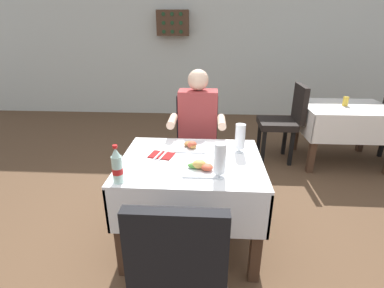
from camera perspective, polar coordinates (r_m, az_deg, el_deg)
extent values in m
plane|color=brown|center=(2.37, -1.25, -20.47)|extent=(11.00, 11.00, 0.00)
cube|color=silver|center=(5.58, 2.03, 20.76)|extent=(11.00, 0.12, 2.92)
cube|color=white|center=(2.05, -0.17, -3.38)|extent=(1.01, 0.83, 0.02)
cube|color=white|center=(1.79, -1.01, -13.94)|extent=(1.01, 0.02, 0.32)
cube|color=white|center=(2.49, 0.43, -2.87)|extent=(1.01, 0.02, 0.32)
cube|color=white|center=(2.22, -13.24, -6.91)|extent=(0.02, 0.83, 0.32)
cube|color=white|center=(2.16, 13.27, -7.70)|extent=(0.02, 0.83, 0.32)
cube|color=#472D1E|center=(2.03, -14.10, -16.62)|extent=(0.07, 0.07, 0.71)
cube|color=#472D1E|center=(1.98, 12.84, -17.70)|extent=(0.07, 0.07, 0.71)
cube|color=#472D1E|center=(2.60, -9.63, -6.92)|extent=(0.07, 0.07, 0.71)
cube|color=#472D1E|center=(2.55, 10.50, -7.50)|extent=(0.07, 0.07, 0.71)
cube|color=black|center=(2.80, 0.76, -1.23)|extent=(0.44, 0.44, 0.08)
cube|color=black|center=(2.94, 1.03, 5.37)|extent=(0.42, 0.06, 0.44)
cube|color=black|center=(2.78, -2.97, -7.57)|extent=(0.04, 0.04, 0.45)
cube|color=black|center=(2.76, 4.12, -7.77)|extent=(0.04, 0.04, 0.45)
cube|color=black|center=(3.07, -2.28, -4.42)|extent=(0.04, 0.04, 0.45)
cube|color=black|center=(3.06, 4.08, -4.59)|extent=(0.04, 0.04, 0.45)
cube|color=black|center=(1.60, -1.92, -22.11)|extent=(0.44, 0.44, 0.08)
cube|color=black|center=(1.24, -3.22, -21.57)|extent=(0.42, 0.06, 0.44)
cube|color=black|center=(1.90, 4.33, -24.41)|extent=(0.04, 0.04, 0.45)
cube|color=black|center=(1.92, -6.83, -23.87)|extent=(0.04, 0.04, 0.45)
cylinder|color=#282D42|center=(2.74, -0.82, -7.98)|extent=(0.10, 0.10, 0.45)
cylinder|color=#282D42|center=(2.73, 2.56, -8.07)|extent=(0.10, 0.10, 0.45)
cube|color=#282D42|center=(2.75, 1.06, -1.19)|extent=(0.34, 0.36, 0.12)
cube|color=#9E3838|center=(2.72, 1.18, 5.49)|extent=(0.36, 0.20, 0.50)
sphere|color=beige|center=(2.64, 1.24, 12.67)|extent=(0.19, 0.19, 0.19)
cylinder|color=beige|center=(2.51, -3.96, 4.59)|extent=(0.07, 0.26, 0.07)
cylinder|color=beige|center=(2.49, 5.92, 4.40)|extent=(0.07, 0.26, 0.07)
cube|color=white|center=(1.90, 1.67, -5.14)|extent=(0.22, 0.22, 0.01)
ellipsoid|color=#C14C33|center=(1.87, 3.02, -4.64)|extent=(0.11, 0.11, 0.04)
ellipsoid|color=#4C8E38|center=(1.90, 0.46, -4.36)|extent=(0.10, 0.06, 0.03)
ellipsoid|color=gold|center=(1.89, 1.44, -4.03)|extent=(0.10, 0.09, 0.06)
cube|color=white|center=(2.26, -0.25, -0.51)|extent=(0.24, 0.24, 0.01)
ellipsoid|color=#C14C33|center=(2.21, -0.01, -0.12)|extent=(0.10, 0.10, 0.05)
ellipsoid|color=#B77A38|center=(2.21, 0.12, -0.35)|extent=(0.07, 0.09, 0.04)
ellipsoid|color=#99602D|center=(2.25, -0.59, 0.06)|extent=(0.09, 0.10, 0.03)
cylinder|color=white|center=(1.82, 5.45, -6.54)|extent=(0.07, 0.07, 0.01)
cylinder|color=white|center=(1.82, 5.47, -6.04)|extent=(0.02, 0.02, 0.03)
cylinder|color=white|center=(1.77, 5.60, -2.84)|extent=(0.08, 0.08, 0.19)
cylinder|color=#C68928|center=(1.78, 5.56, -3.92)|extent=(0.07, 0.07, 0.12)
cylinder|color=white|center=(2.20, 9.38, -1.53)|extent=(0.07, 0.07, 0.01)
cylinder|color=white|center=(2.19, 9.41, -1.10)|extent=(0.02, 0.02, 0.03)
cylinder|color=white|center=(2.15, 9.59, 1.54)|extent=(0.08, 0.08, 0.19)
cylinder|color=gold|center=(2.17, 9.50, 0.13)|extent=(0.07, 0.07, 0.07)
cylinder|color=silver|center=(1.78, -14.65, -4.95)|extent=(0.06, 0.06, 0.17)
cylinder|color=red|center=(1.79, -14.63, -5.20)|extent=(0.07, 0.07, 0.04)
cone|color=silver|center=(1.73, -15.01, -1.60)|extent=(0.06, 0.06, 0.05)
cylinder|color=red|center=(1.72, -15.13, -0.50)|extent=(0.03, 0.03, 0.02)
cube|color=maroon|center=(2.12, -6.12, -2.23)|extent=(0.20, 0.17, 0.01)
cube|color=silver|center=(2.13, -6.57, -2.00)|extent=(0.06, 0.19, 0.01)
cube|color=silver|center=(2.11, -5.67, -2.12)|extent=(0.06, 0.19, 0.01)
cube|color=white|center=(3.94, 28.49, 6.54)|extent=(1.02, 0.80, 0.02)
cube|color=white|center=(3.65, 30.40, 2.24)|extent=(1.02, 0.02, 0.32)
cube|color=white|center=(4.33, 26.04, 5.84)|extent=(1.02, 0.02, 0.32)
cube|color=white|center=(3.80, 21.17, 4.57)|extent=(0.02, 0.80, 0.32)
cube|color=#472D1E|center=(3.57, 23.06, -0.10)|extent=(0.07, 0.07, 0.71)
cube|color=#472D1E|center=(4.18, 20.18, 3.47)|extent=(0.07, 0.07, 0.71)
cube|color=#472D1E|center=(4.53, 31.11, 2.94)|extent=(0.07, 0.07, 0.71)
cube|color=black|center=(3.74, 16.54, 3.97)|extent=(0.44, 0.44, 0.08)
cube|color=black|center=(3.73, 20.75, 7.59)|extent=(0.06, 0.42, 0.44)
cube|color=black|center=(3.95, 13.22, 1.18)|extent=(0.04, 0.04, 0.45)
cube|color=black|center=(3.63, 14.03, -0.74)|extent=(0.04, 0.04, 0.45)
cube|color=black|center=(4.02, 18.00, 1.05)|extent=(0.04, 0.04, 0.45)
cube|color=black|center=(3.71, 19.19, -0.85)|extent=(0.04, 0.04, 0.45)
cube|color=black|center=(4.51, 33.85, 0.56)|extent=(0.04, 0.04, 0.45)
cylinder|color=gold|center=(3.93, 28.32, 7.51)|extent=(0.06, 0.06, 0.11)
cube|color=#472D1E|center=(5.45, -3.83, 22.96)|extent=(0.56, 0.20, 0.42)
cylinder|color=#193D1E|center=(5.44, -5.53, 21.44)|extent=(0.06, 0.14, 0.06)
cylinder|color=#193D1E|center=(5.42, -3.84, 21.48)|extent=(0.06, 0.14, 0.06)
cylinder|color=#193D1E|center=(5.40, -2.14, 21.51)|extent=(0.06, 0.14, 0.06)
cylinder|color=#193D1E|center=(5.44, -5.59, 22.91)|extent=(0.06, 0.14, 0.06)
cylinder|color=#193D1E|center=(5.42, -3.88, 22.96)|extent=(0.06, 0.14, 0.06)
cylinder|color=#193D1E|center=(5.40, -2.17, 23.00)|extent=(0.06, 0.14, 0.06)
cylinder|color=#193D1E|center=(5.44, -5.65, 24.39)|extent=(0.06, 0.14, 0.06)
cylinder|color=#193D1E|center=(5.42, -3.93, 24.44)|extent=(0.06, 0.14, 0.06)
cylinder|color=#193D1E|center=(5.40, -2.19, 24.48)|extent=(0.06, 0.14, 0.06)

